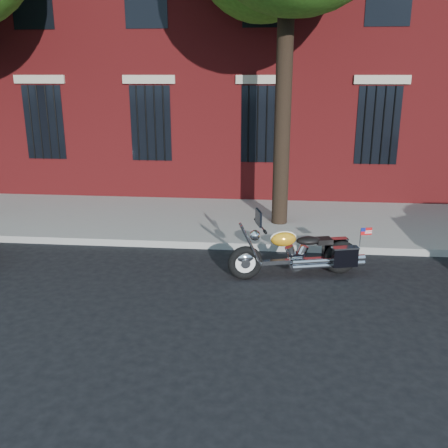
# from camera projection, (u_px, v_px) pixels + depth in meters

# --- Properties ---
(ground) EXTENTS (120.00, 120.00, 0.00)m
(ground) POSITION_uv_depth(u_px,v_px,m) (252.00, 275.00, 9.01)
(ground) COLOR black
(ground) RESTS_ON ground
(curb) EXTENTS (40.00, 0.16, 0.15)m
(curb) POSITION_uv_depth(u_px,v_px,m) (255.00, 246.00, 10.30)
(curb) COLOR gray
(curb) RESTS_ON ground
(sidewalk) EXTENTS (40.00, 3.60, 0.15)m
(sidewalk) POSITION_uv_depth(u_px,v_px,m) (258.00, 221.00, 12.09)
(sidewalk) COLOR gray
(sidewalk) RESTS_ON ground
(motorcycle) EXTENTS (2.50, 1.08, 1.25)m
(motorcycle) POSITION_uv_depth(u_px,v_px,m) (301.00, 254.00, 8.85)
(motorcycle) COLOR black
(motorcycle) RESTS_ON ground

